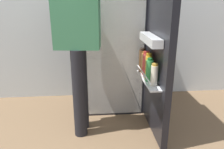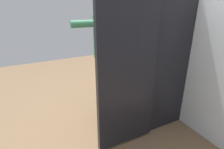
{
  "view_description": "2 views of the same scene",
  "coord_description": "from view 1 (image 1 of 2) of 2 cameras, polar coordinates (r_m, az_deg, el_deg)",
  "views": [
    {
      "loc": [
        -0.2,
        -1.97,
        1.25
      ],
      "look_at": [
        -0.03,
        -0.09,
        0.6
      ],
      "focal_mm": 35.68,
      "sensor_mm": 36.0,
      "label": 1
    },
    {
      "loc": [
        1.87,
        -1.03,
        1.6
      ],
      "look_at": [
        0.01,
        -0.09,
        0.75
      ],
      "focal_mm": 29.22,
      "sensor_mm": 36.0,
      "label": 2
    }
  ],
  "objects": [
    {
      "name": "ground_plane",
      "position": [
        2.34,
        0.66,
        -13.26
      ],
      "size": [
        6.79,
        6.79,
        0.0
      ],
      "primitive_type": "plane",
      "color": "brown"
    },
    {
      "name": "person",
      "position": [
        1.97,
        -8.58,
        11.47
      ],
      "size": [
        0.53,
        0.74,
        1.67
      ],
      "color": "black",
      "rests_on": "ground_plane"
    },
    {
      "name": "kitchen_wall",
      "position": [
        2.86,
        -1.08,
        18.65
      ],
      "size": [
        4.4,
        0.1,
        2.47
      ],
      "primitive_type": "cube",
      "color": "silver",
      "rests_on": "ground_plane"
    },
    {
      "name": "refrigerator",
      "position": [
        2.49,
        0.45,
        9.84
      ],
      "size": [
        0.75,
        1.27,
        1.71
      ],
      "color": "black",
      "rests_on": "ground_plane"
    }
  ]
}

